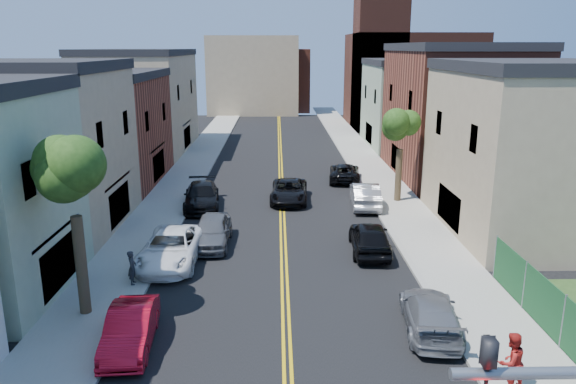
{
  "coord_description": "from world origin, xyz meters",
  "views": [
    {
      "loc": [
        -0.32,
        -5.8,
        10.26
      ],
      "look_at": [
        0.33,
        25.34,
        2.0
      ],
      "focal_mm": 34.08,
      "sensor_mm": 36.0,
      "label": 1
    }
  ],
  "objects": [
    {
      "name": "tree_left_mid",
      "position": [
        -7.88,
        14.01,
        6.58
      ],
      "size": [
        5.2,
        5.2,
        9.29
      ],
      "color": "#392D1C",
      "rests_on": "sidewalk_left"
    },
    {
      "name": "sidewalk_right",
      "position": [
        7.9,
        40.0,
        0.07
      ],
      "size": [
        3.2,
        100.0,
        0.15
      ],
      "primitive_type": "cube",
      "color": "gray",
      "rests_on": "ground"
    },
    {
      "name": "white_pickup",
      "position": [
        -5.5,
        19.33,
        0.81
      ],
      "size": [
        2.85,
        5.89,
        1.61
      ],
      "primitive_type": "imported",
      "rotation": [
        0.0,
        0.0,
        -0.03
      ],
      "color": "white",
      "rests_on": "ground"
    },
    {
      "name": "curb_right",
      "position": [
        6.15,
        40.0,
        0.07
      ],
      "size": [
        0.3,
        100.0,
        0.15
      ],
      "primitive_type": "cube",
      "color": "gray",
      "rests_on": "ground"
    },
    {
      "name": "curb_left",
      "position": [
        -6.15,
        40.0,
        0.07
      ],
      "size": [
        0.3,
        100.0,
        0.15
      ],
      "primitive_type": "cube",
      "color": "gray",
      "rests_on": "ground"
    },
    {
      "name": "silver_car_right",
      "position": [
        5.5,
        28.94,
        0.82
      ],
      "size": [
        2.05,
        5.08,
        1.64
      ],
      "primitive_type": "imported",
      "rotation": [
        0.0,
        0.0,
        3.08
      ],
      "color": "#93949A",
      "rests_on": "ground"
    },
    {
      "name": "red_sedan",
      "position": [
        -5.5,
        11.6,
        0.71
      ],
      "size": [
        1.82,
        4.41,
        1.42
      ],
      "primitive_type": "imported",
      "rotation": [
        0.0,
        0.0,
        0.08
      ],
      "color": "red",
      "rests_on": "ground"
    },
    {
      "name": "black_car_right",
      "position": [
        4.44,
        20.62,
        0.81
      ],
      "size": [
        2.18,
        4.88,
        1.63
      ],
      "primitive_type": "imported",
      "rotation": [
        0.0,
        0.0,
        3.09
      ],
      "color": "black",
      "rests_on": "ground"
    },
    {
      "name": "backdrop_left",
      "position": [
        -4.0,
        82.0,
        6.0
      ],
      "size": [
        14.0,
        8.0,
        12.0
      ],
      "primitive_type": "cube",
      "color": "#998466",
      "rests_on": "ground"
    },
    {
      "name": "grey_car_right",
      "position": [
        5.37,
        12.55,
        0.69
      ],
      "size": [
        2.49,
        4.97,
        1.39
      ],
      "primitive_type": "imported",
      "rotation": [
        0.0,
        0.0,
        3.02
      ],
      "color": "slate",
      "rests_on": "ground"
    },
    {
      "name": "church",
      "position": [
        16.33,
        67.07,
        7.24
      ],
      "size": [
        16.2,
        14.2,
        22.6
      ],
      "color": "#4C2319",
      "rests_on": "ground"
    },
    {
      "name": "bldg_left_tan_far",
      "position": [
        -14.0,
        50.0,
        4.75
      ],
      "size": [
        9.0,
        16.0,
        9.5
      ],
      "primitive_type": "cube",
      "color": "#998466",
      "rests_on": "ground"
    },
    {
      "name": "bldg_left_tan_near",
      "position": [
        -14.0,
        25.0,
        4.5
      ],
      "size": [
        9.0,
        10.0,
        9.0
      ],
      "primitive_type": "cube",
      "color": "#998466",
      "rests_on": "ground"
    },
    {
      "name": "backdrop_center",
      "position": [
        0.0,
        86.0,
        5.0
      ],
      "size": [
        10.0,
        8.0,
        10.0
      ],
      "primitive_type": "cube",
      "color": "brown",
      "rests_on": "ground"
    },
    {
      "name": "dark_car_right_far",
      "position": [
        5.03,
        36.25,
        0.7
      ],
      "size": [
        2.86,
        5.24,
        1.39
      ],
      "primitive_type": "imported",
      "rotation": [
        0.0,
        0.0,
        3.03
      ],
      "color": "black",
      "rests_on": "ground"
    },
    {
      "name": "pedestrian_left",
      "position": [
        -6.7,
        16.64,
        0.92
      ],
      "size": [
        0.41,
        0.59,
        1.53
      ],
      "primitive_type": "imported",
      "rotation": [
        0.0,
        0.0,
        1.65
      ],
      "color": "#222228",
      "rests_on": "sidewalk_left"
    },
    {
      "name": "sidewalk_left",
      "position": [
        -7.9,
        40.0,
        0.07
      ],
      "size": [
        3.2,
        100.0,
        0.15
      ],
      "primitive_type": "cube",
      "color": "gray",
      "rests_on": "ground"
    },
    {
      "name": "pedestrian_right",
      "position": [
        6.7,
        8.62,
        1.1
      ],
      "size": [
        1.12,
        1.0,
        1.9
      ],
      "primitive_type": "imported",
      "rotation": [
        0.0,
        0.0,
        3.51
      ],
      "color": "#A71E19",
      "rests_on": "sidewalk_right"
    },
    {
      "name": "bldg_right_tan",
      "position": [
        14.0,
        24.0,
        4.5
      ],
      "size": [
        9.0,
        12.0,
        9.0
      ],
      "primitive_type": "cube",
      "color": "#998466",
      "rests_on": "ground"
    },
    {
      "name": "black_suv_lane",
      "position": [
        0.5,
        30.39,
        0.73
      ],
      "size": [
        2.72,
        5.41,
        1.47
      ],
      "primitive_type": "imported",
      "rotation": [
        0.0,
        0.0,
        -0.05
      ],
      "color": "black",
      "rests_on": "ground"
    },
    {
      "name": "bldg_right_palegrn",
      "position": [
        14.0,
        52.0,
        4.25
      ],
      "size": [
        9.0,
        12.0,
        8.5
      ],
      "primitive_type": "cube",
      "color": "gray",
      "rests_on": "ground"
    },
    {
      "name": "bldg_right_brick",
      "position": [
        14.0,
        38.0,
        5.0
      ],
      "size": [
        9.0,
        14.0,
        10.0
      ],
      "primitive_type": "cube",
      "color": "brown",
      "rests_on": "ground"
    },
    {
      "name": "grey_car_left",
      "position": [
        -3.8,
        21.82,
        0.81
      ],
      "size": [
        1.95,
        4.75,
        1.61
      ],
      "primitive_type": "imported",
      "rotation": [
        0.0,
        0.0,
        -0.01
      ],
      "color": "#515358",
      "rests_on": "ground"
    },
    {
      "name": "bldg_left_brick",
      "position": [
        -14.0,
        36.0,
        4.0
      ],
      "size": [
        9.0,
        12.0,
        8.0
      ],
      "primitive_type": "cube",
      "color": "brown",
      "rests_on": "ground"
    },
    {
      "name": "black_car_left",
      "position": [
        -5.29,
        28.97,
        0.8
      ],
      "size": [
        2.76,
        5.68,
        1.59
      ],
      "primitive_type": "imported",
      "rotation": [
        0.0,
        0.0,
        0.1
      ],
      "color": "black",
      "rests_on": "ground"
    },
    {
      "name": "tree_right_far",
      "position": [
        7.92,
        30.01,
        5.76
      ],
      "size": [
        4.4,
        4.4,
        8.03
      ],
      "color": "#392D1C",
      "rests_on": "sidewalk_right"
    }
  ]
}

